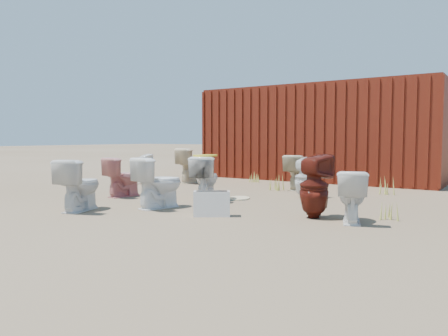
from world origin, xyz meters
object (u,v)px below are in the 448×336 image
Objects in this scene: toilet_front_e at (351,196)px; toilet_back_beige_right at (297,172)px; toilet_front_pink at (124,177)px; toilet_back_beige_left at (194,166)px; toilet_back_e at (304,178)px; toilet_front_a at (80,185)px; toilet_back_yellowlid at (205,178)px; loose_tank at (212,204)px; shipping_container at (322,133)px; toilet_front_maroon at (314,186)px; toilet_front_c at (159,183)px; toilet_back_a at (145,167)px.

toilet_back_beige_right is (-2.08, 2.87, 0.03)m from toilet_front_e.
toilet_back_beige_left reaches higher than toilet_front_pink.
toilet_front_a is at bearing 69.02° from toilet_back_e.
toilet_back_e is at bearing 174.22° from toilet_back_beige_left.
toilet_front_e is 0.88× the size of toilet_back_yellowlid.
toilet_front_a is at bearing 167.04° from loose_tank.
shipping_container is at bearing -115.99° from toilet_back_yellowlid.
toilet_front_a is 0.89× the size of toilet_front_maroon.
toilet_front_maroon is (2.05, -5.45, -0.77)m from shipping_container.
toilet_front_pink is 4.28m from toilet_front_e.
toilet_back_yellowlid reaches higher than loose_tank.
toilet_front_c is 1.03× the size of toilet_back_yellowlid.
shipping_container is 8.27× the size of toilet_front_pink.
shipping_container is 7.83× the size of toilet_back_yellowlid.
toilet_back_a is 0.80× the size of toilet_back_beige_left.
toilet_back_beige_left reaches higher than toilet_front_e.
toilet_back_yellowlid is at bearing 142.33° from toilet_back_beige_left.
toilet_front_pink is at bearing 132.85° from toilet_back_a.
shipping_container is at bearing -59.46° from toilet_back_e.
toilet_front_pink is 3.31m from toilet_back_e.
toilet_front_c reaches higher than loose_tank.
toilet_back_a is 0.88× the size of toilet_back_yellowlid.
toilet_back_yellowlid is (1.53, 0.46, 0.02)m from toilet_front_pink.
toilet_back_e is at bearing -44.62° from toilet_front_maroon.
toilet_front_c reaches higher than toilet_back_yellowlid.
toilet_front_c is 3.48m from toilet_back_beige_right.
toilet_front_e is at bearing 160.13° from toilet_back_beige_left.
toilet_back_yellowlid is at bearing 67.13° from toilet_back_beige_right.
toilet_front_pink is at bearing 44.71° from toilet_back_e.
toilet_front_c is (0.80, 0.85, 0.01)m from toilet_front_a.
toilet_back_a is at bearing -75.62° from toilet_front_a.
toilet_front_maroon is (3.12, 1.40, 0.05)m from toilet_front_a.
toilet_back_e is (2.19, 3.18, -0.02)m from toilet_front_a.
shipping_container is 6.06m from toilet_front_c.
toilet_front_a is at bearing 128.21° from toilet_back_a.
toilet_back_beige_right is 0.95× the size of toilet_back_yellowlid.
toilet_front_e is at bearing -64.85° from shipping_container.
shipping_container is 6.98m from toilet_front_a.
toilet_back_a is (-6.17, 2.57, -0.00)m from toilet_front_e.
toilet_front_pink is 0.84× the size of toilet_front_maroon.
toilet_back_beige_right is (0.49, -2.60, -0.83)m from shipping_container.
toilet_back_e is (1.30, 1.25, -0.02)m from toilet_back_yellowlid.
toilet_front_c reaches higher than toilet_back_e.
toilet_front_a is at bearing 1.14° from toilet_front_e.
toilet_front_c is 1.09m from toilet_back_yellowlid.
toilet_back_yellowlid is (1.97, -2.18, -0.03)m from toilet_back_beige_left.
shipping_container is at bearing -86.19° from toilet_back_beige_right.
toilet_back_yellowlid is at bearing -157.94° from toilet_front_pink.
toilet_front_c is 2.38m from toilet_front_maroon.
toilet_front_maroon is 1.29× the size of toilet_front_e.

